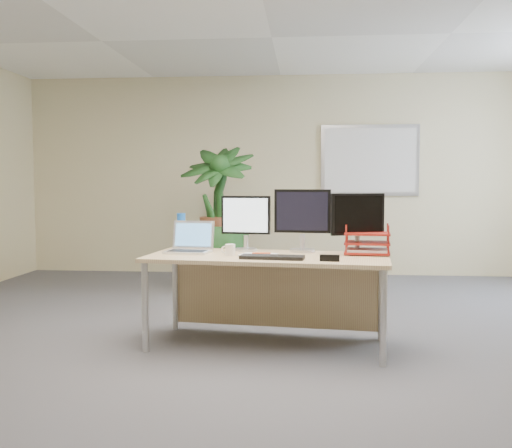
# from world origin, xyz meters

# --- Properties ---
(floor) EXTENTS (8.00, 8.00, 0.00)m
(floor) POSITION_xyz_m (0.00, 0.00, 0.00)
(floor) COLOR #4D4D53
(floor) RESTS_ON ground
(back_wall) EXTENTS (7.00, 0.04, 2.70)m
(back_wall) POSITION_xyz_m (0.00, 4.00, 1.35)
(back_wall) COLOR beige
(back_wall) RESTS_ON floor
(whiteboard) EXTENTS (1.30, 0.04, 0.95)m
(whiteboard) POSITION_xyz_m (1.20, 3.97, 1.55)
(whiteboard) COLOR silver
(whiteboard) RESTS_ON back_wall
(desk) EXTENTS (1.89, 0.96, 0.70)m
(desk) POSITION_xyz_m (0.08, 0.59, 0.55)
(desk) COLOR tan
(desk) RESTS_ON floor
(floor_plant) EXTENTS (0.99, 0.99, 1.50)m
(floor_plant) POSITION_xyz_m (-0.68, 2.76, 0.75)
(floor_plant) COLOR #163D16
(floor_plant) RESTS_ON floor
(monitor_left) EXTENTS (0.40, 0.18, 0.45)m
(monitor_left) POSITION_xyz_m (-0.13, 0.78, 0.95)
(monitor_left) COLOR silver
(monitor_left) RESTS_ON desk
(monitor_right) EXTENTS (0.45, 0.20, 0.50)m
(monitor_right) POSITION_xyz_m (0.33, 0.75, 0.98)
(monitor_right) COLOR silver
(monitor_right) RESTS_ON desk
(monitor_dark) EXTENTS (0.42, 0.19, 0.47)m
(monitor_dark) POSITION_xyz_m (0.75, 0.66, 0.97)
(monitor_dark) COLOR silver
(monitor_dark) RESTS_ON desk
(laptop) EXTENTS (0.37, 0.33, 0.24)m
(laptop) POSITION_xyz_m (-0.57, 0.65, 0.76)
(laptop) COLOR white
(laptop) RESTS_ON desk
(keyboard) EXTENTS (0.48, 0.20, 0.03)m
(keyboard) POSITION_xyz_m (0.11, 0.30, 0.71)
(keyboard) COLOR black
(keyboard) RESTS_ON desk
(coffee_mug) EXTENTS (0.11, 0.08, 0.09)m
(coffee_mug) POSITION_xyz_m (-0.22, 0.47, 0.74)
(coffee_mug) COLOR white
(coffee_mug) RESTS_ON desk
(spiral_notebook) EXTENTS (0.31, 0.26, 0.01)m
(spiral_notebook) POSITION_xyz_m (-0.00, 0.47, 0.70)
(spiral_notebook) COLOR silver
(spiral_notebook) RESTS_ON desk
(orange_pen) EXTENTS (0.14, 0.02, 0.01)m
(orange_pen) POSITION_xyz_m (0.02, 0.50, 0.71)
(orange_pen) COLOR #DE4818
(orange_pen) RESTS_ON spiral_notebook
(yellow_highlighter) EXTENTS (0.13, 0.04, 0.02)m
(yellow_highlighter) POSITION_xyz_m (0.22, 0.40, 0.71)
(yellow_highlighter) COLOR yellow
(yellow_highlighter) RESTS_ON desk
(water_bottle) EXTENTS (0.08, 0.08, 0.30)m
(water_bottle) POSITION_xyz_m (-0.68, 0.84, 0.84)
(water_bottle) COLOR silver
(water_bottle) RESTS_ON desk
(letter_tray) EXTENTS (0.37, 0.30, 0.16)m
(letter_tray) POSITION_xyz_m (0.83, 0.63, 0.77)
(letter_tray) COLOR maroon
(letter_tray) RESTS_ON desk
(stapler) EXTENTS (0.14, 0.05, 0.05)m
(stapler) POSITION_xyz_m (0.52, 0.21, 0.72)
(stapler) COLOR black
(stapler) RESTS_ON desk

